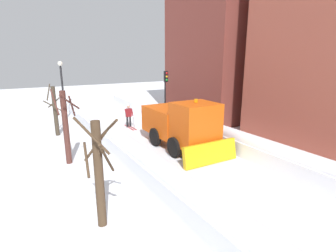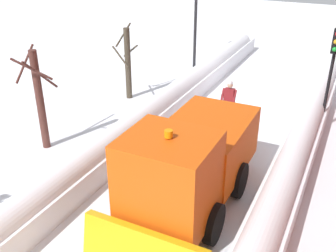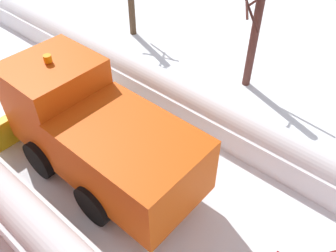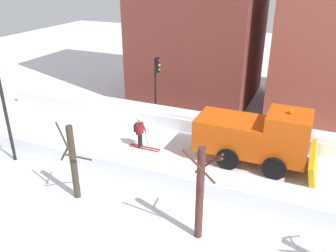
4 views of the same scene
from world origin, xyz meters
name	(u,v)px [view 3 (image 3 of 4)]	position (x,y,z in m)	size (l,w,h in m)	color
ground_plane	(107,153)	(0.00, 10.00, 0.00)	(80.00, 80.00, 0.00)	white
snowbank_left	(12,204)	(-2.90, 10.00, 0.60)	(1.10, 36.00, 1.27)	white
snowbank_right	(171,93)	(2.90, 10.00, 0.58)	(1.10, 36.00, 1.25)	white
plow_truck	(94,130)	(-0.50, 9.68, 1.48)	(3.20, 5.98, 3.12)	#DB510F
bare_tree_mid	(254,35)	(5.70, 8.81, 1.96)	(1.23, 1.31, 3.75)	#4F2B24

